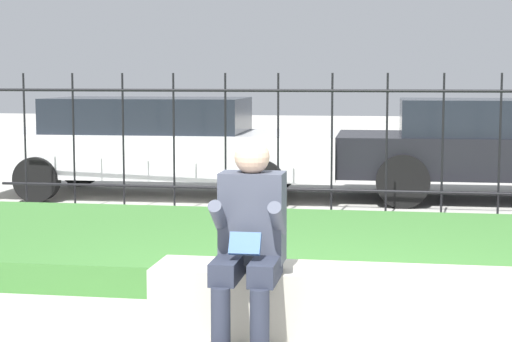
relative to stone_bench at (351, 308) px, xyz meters
name	(u,v)px	position (x,y,z in m)	size (l,w,h in m)	color
ground_plane	(326,338)	(-0.15, 0.00, -0.19)	(60.00, 60.00, 0.00)	#B2AFA8
stone_bench	(351,308)	(0.00, 0.00, 0.00)	(2.44, 0.46, 0.44)	#B7B2A3
person_seated_reader	(249,236)	(-0.58, -0.26, 0.48)	(0.42, 0.73, 1.23)	black
grass_berm	(347,250)	(-0.15, 2.16, -0.08)	(10.49, 2.93, 0.23)	#3D7533
iron_fence	(359,144)	(-0.15, 4.42, 0.67)	(8.49, 0.03, 1.64)	black
car_parked_center	(508,146)	(1.69, 6.24, 0.52)	(4.56, 1.90, 1.31)	black
car_parked_left	(159,144)	(-2.89, 5.99, 0.51)	(4.74, 1.93, 1.32)	silver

